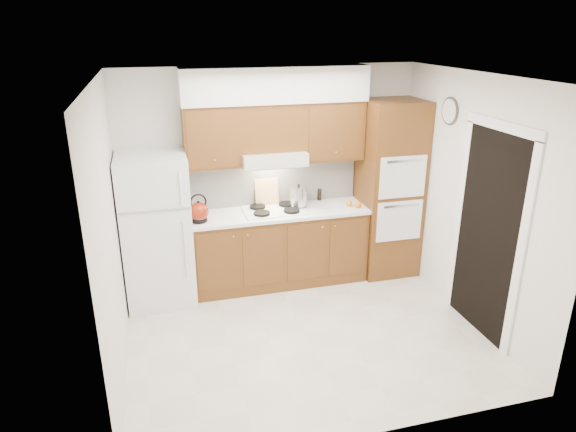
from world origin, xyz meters
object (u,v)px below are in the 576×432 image
at_px(oven_cabinet, 389,189).
at_px(kettle, 199,212).
at_px(fridge, 157,230).
at_px(stock_pot, 298,196).

distance_m(oven_cabinet, kettle, 2.37).
xyz_separation_m(oven_cabinet, kettle, (-2.37, -0.10, -0.04)).
xyz_separation_m(fridge, stock_pot, (1.69, 0.12, 0.22)).
bearing_deg(kettle, fridge, -169.92).
relative_size(kettle, stock_pot, 0.98).
distance_m(oven_cabinet, stock_pot, 1.16).
bearing_deg(oven_cabinet, kettle, -177.51).
xyz_separation_m(kettle, stock_pot, (1.22, 0.19, 0.02)).
distance_m(kettle, stock_pot, 1.23).
bearing_deg(oven_cabinet, fridge, -179.30).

